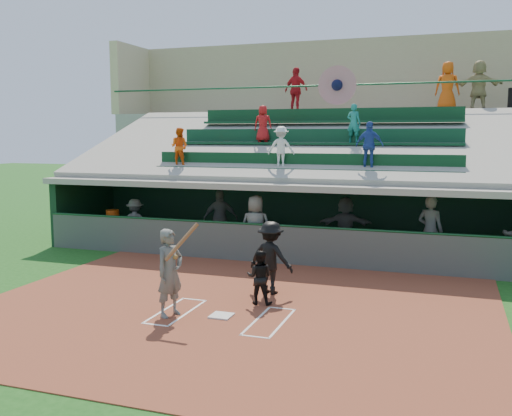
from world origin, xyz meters
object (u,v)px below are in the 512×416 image
(catcher, at_px, (260,277))
(home_plate, at_px, (221,316))
(batter_at_plate, at_px, (170,272))
(white_table, at_px, (115,234))
(water_cooler, at_px, (113,216))

(catcher, bearing_deg, home_plate, 62.38)
(batter_at_plate, distance_m, catcher, 2.02)
(home_plate, bearing_deg, white_table, 136.87)
(water_cooler, bearing_deg, catcher, -35.07)
(batter_at_plate, bearing_deg, catcher, 43.31)
(batter_at_plate, bearing_deg, water_cooler, 130.87)
(white_table, bearing_deg, catcher, -14.79)
(catcher, relative_size, water_cooler, 2.76)
(home_plate, relative_size, batter_at_plate, 0.22)
(home_plate, bearing_deg, catcher, 67.21)
(catcher, xyz_separation_m, white_table, (-6.70, 4.77, -0.20))
(home_plate, height_order, water_cooler, water_cooler)
(home_plate, height_order, white_table, white_table)
(batter_at_plate, height_order, water_cooler, batter_at_plate)
(catcher, height_order, water_cooler, water_cooler)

